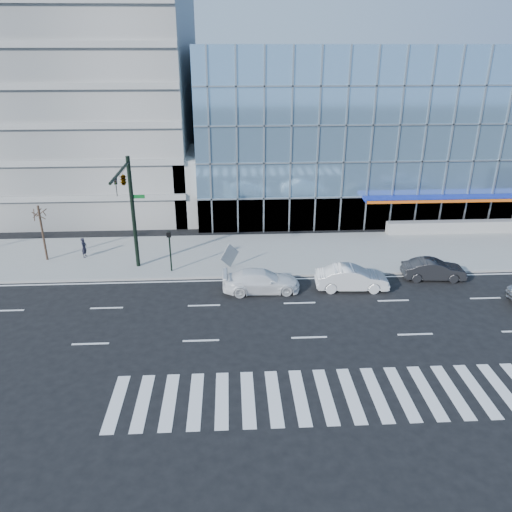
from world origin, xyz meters
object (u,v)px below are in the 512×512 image
Objects in this scene: traffic_signal at (127,191)px; white_suv at (261,281)px; white_sedan at (352,278)px; pedestrian at (84,247)px; dark_sedan at (434,270)px; street_tree_near at (39,213)px; ped_signal_post at (170,245)px; tilted_panel at (230,255)px.

traffic_signal reaches higher than white_suv.
traffic_signal is 15.88m from white_sedan.
pedestrian is at bearing 75.32° from white_sedan.
white_suv is 1.19× the size of dark_sedan.
white_sedan reaches higher than dark_sedan.
street_tree_near reaches higher than dark_sedan.
pedestrian is (-18.98, 6.09, 0.13)m from white_sedan.
traffic_signal is at bearing -171.48° from ped_signal_post.
street_tree_near is 14.08m from tilted_panel.
traffic_signal is 1.68× the size of white_sedan.
tilted_panel reaches higher than dark_sedan.
dark_sedan is at bearing -6.10° from ped_signal_post.
white_sedan is 6.12m from dark_sedan.
tilted_panel is (-14.03, 2.38, 0.37)m from dark_sedan.
traffic_signal is at bearing 82.42° from white_sedan.
ped_signal_post is 7.07m from white_suv.
pedestrian is (-6.80, 2.94, -1.23)m from ped_signal_post.
white_suv is (8.68, -2.77, -5.43)m from traffic_signal.
street_tree_near is (-7.00, 2.93, -2.39)m from traffic_signal.
white_suv is 1.06× the size of white_sedan.
street_tree_near is 0.89× the size of white_sedan.
street_tree_near reaches higher than pedestrian.
pedestrian is at bearing 142.35° from traffic_signal.
traffic_signal is 7.96m from street_tree_near.
dark_sedan is (27.68, -4.50, -3.08)m from street_tree_near.
ped_signal_post is at bearing 8.52° from traffic_signal.
street_tree_near is at bearing 68.55° from white_suv.
ped_signal_post is at bearing 61.56° from white_suv.
traffic_signal is at bearing 89.99° from dark_sedan.
ped_signal_post is at bearing 141.76° from tilted_panel.
white_suv is 3.32× the size of pedestrian.
white_sedan is 8.80m from tilted_panel.
tilted_panel is at bearing 6.06° from ped_signal_post.
white_suv is (15.68, -5.70, -3.05)m from street_tree_near.
street_tree_near is 22.62m from white_sedan.
ped_signal_post reaches higher than white_suv.
pedestrian reaches higher than white_sedan.
tilted_panel is at bearing 69.05° from white_sedan.
dark_sedan is at bearing -75.59° from white_sedan.
traffic_signal is 5.26× the size of pedestrian.
traffic_signal is 4.75m from ped_signal_post.
tilted_panel is at bearing 28.03° from white_suv.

